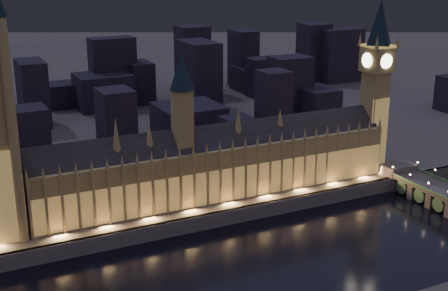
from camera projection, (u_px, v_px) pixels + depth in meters
name	position (u px, v px, depth m)	size (l,w,h in m)	color
ground_plane	(267.00, 258.00, 285.80)	(2000.00, 2000.00, 0.00)	black
north_bank	(45.00, 67.00, 729.47)	(2000.00, 960.00, 8.00)	#403337
embankment_wall	(227.00, 217.00, 319.67)	(2000.00, 2.50, 8.00)	#464141
palace_of_westminster	(217.00, 163.00, 332.35)	(202.00, 22.25, 78.00)	#997E48
elizabeth_tower	(377.00, 70.00, 363.91)	(18.00, 18.00, 107.22)	#997E48
city_backdrop	(155.00, 86.00, 503.08)	(457.78, 215.63, 68.41)	black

